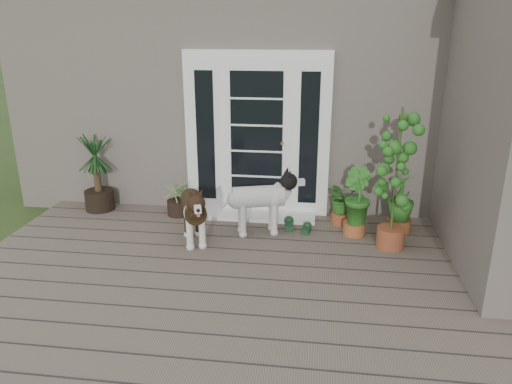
# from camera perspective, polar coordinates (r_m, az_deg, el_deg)

# --- Properties ---
(deck) EXTENTS (6.20, 4.60, 0.12)m
(deck) POSITION_cam_1_polar(r_m,az_deg,el_deg) (4.83, -0.95, -12.51)
(deck) COLOR #6B5B4C
(deck) RESTS_ON ground
(house_main) EXTENTS (7.40, 4.00, 3.10)m
(house_main) POSITION_cam_1_polar(r_m,az_deg,el_deg) (8.41, 3.35, 11.94)
(house_main) COLOR #665E54
(house_main) RESTS_ON ground
(door_unit) EXTENTS (1.90, 0.14, 2.15)m
(door_unit) POSITION_cam_1_polar(r_m,az_deg,el_deg) (6.47, 0.11, 6.63)
(door_unit) COLOR white
(door_unit) RESTS_ON deck
(door_step) EXTENTS (1.60, 0.40, 0.05)m
(door_step) POSITION_cam_1_polar(r_m,az_deg,el_deg) (6.59, -0.12, -2.69)
(door_step) COLOR white
(door_step) RESTS_ON deck
(brindle_dog) EXTENTS (0.60, 0.87, 0.66)m
(brindle_dog) POSITION_cam_1_polar(r_m,az_deg,el_deg) (5.78, -7.22, -2.80)
(brindle_dog) COLOR #352413
(brindle_dog) RESTS_ON deck
(white_dog) EXTENTS (0.91, 0.59, 0.70)m
(white_dog) POSITION_cam_1_polar(r_m,az_deg,el_deg) (5.97, 0.26, -1.71)
(white_dog) COLOR white
(white_dog) RESTS_ON deck
(spider_plant) EXTENTS (0.68, 0.68, 0.55)m
(spider_plant) POSITION_cam_1_polar(r_m,az_deg,el_deg) (6.67, -9.00, -0.39)
(spider_plant) COLOR #9BB56F
(spider_plant) RESTS_ON deck
(yucca) EXTENTS (0.89, 0.89, 1.08)m
(yucca) POSITION_cam_1_polar(r_m,az_deg,el_deg) (7.04, -17.99, 2.21)
(yucca) COLOR black
(yucca) RESTS_ON deck
(herb_a) EXTENTS (0.54, 0.54, 0.49)m
(herb_a) POSITION_cam_1_polar(r_m,az_deg,el_deg) (6.39, 9.85, -1.60)
(herb_a) COLOR #1B4F16
(herb_a) RESTS_ON deck
(herb_b) EXTENTS (0.57, 0.57, 0.63)m
(herb_b) POSITION_cam_1_polar(r_m,az_deg,el_deg) (6.07, 11.42, -2.11)
(herb_b) COLOR #214D16
(herb_b) RESTS_ON deck
(herb_c) EXTENTS (0.49, 0.49, 0.61)m
(herb_c) POSITION_cam_1_polar(r_m,az_deg,el_deg) (6.30, 16.35, -1.83)
(herb_c) COLOR #1C641F
(herb_c) RESTS_ON deck
(sapling) EXTENTS (0.63, 0.63, 1.68)m
(sapling) POSITION_cam_1_polar(r_m,az_deg,el_deg) (5.67, 15.92, 1.60)
(sapling) COLOR #245618
(sapling) RESTS_ON deck
(clog_left) EXTENTS (0.18, 0.33, 0.10)m
(clog_left) POSITION_cam_1_polar(r_m,az_deg,el_deg) (6.26, 3.84, -3.74)
(clog_left) COLOR #14341C
(clog_left) RESTS_ON deck
(clog_right) EXTENTS (0.16, 0.29, 0.08)m
(clog_right) POSITION_cam_1_polar(r_m,az_deg,el_deg) (6.16, 5.85, -4.24)
(clog_right) COLOR #16391C
(clog_right) RESTS_ON deck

